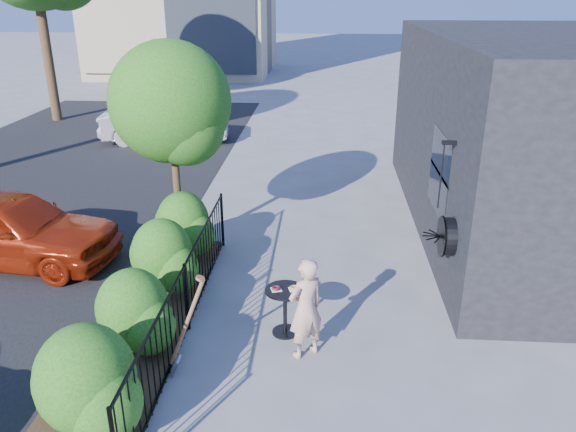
# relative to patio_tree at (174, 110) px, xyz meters

# --- Properties ---
(ground) EXTENTS (120.00, 120.00, 0.00)m
(ground) POSITION_rel_patio_tree_xyz_m (2.24, -2.76, -2.76)
(ground) COLOR gray
(ground) RESTS_ON ground
(shop_building) EXTENTS (6.22, 9.00, 4.00)m
(shop_building) POSITION_rel_patio_tree_xyz_m (7.73, 1.74, -0.76)
(shop_building) COLOR black
(shop_building) RESTS_ON ground
(fence) EXTENTS (0.05, 6.05, 1.10)m
(fence) POSITION_rel_patio_tree_xyz_m (0.74, -2.76, -2.20)
(fence) COLOR black
(fence) RESTS_ON ground
(planting_bed) EXTENTS (1.30, 6.00, 0.08)m
(planting_bed) POSITION_rel_patio_tree_xyz_m (0.04, -2.76, -2.72)
(planting_bed) COLOR #382616
(planting_bed) RESTS_ON ground
(shrubs) EXTENTS (1.10, 5.60, 1.24)m
(shrubs) POSITION_rel_patio_tree_xyz_m (0.14, -2.66, -2.06)
(shrubs) COLOR #1B5313
(shrubs) RESTS_ON ground
(patio_tree) EXTENTS (2.20, 2.20, 3.94)m
(patio_tree) POSITION_rel_patio_tree_xyz_m (0.00, 0.00, 0.00)
(patio_tree) COLOR #3F2B19
(patio_tree) RESTS_ON ground
(cafe_table) EXTENTS (0.59, 0.59, 0.79)m
(cafe_table) POSITION_rel_patio_tree_xyz_m (2.20, -2.76, -2.25)
(cafe_table) COLOR black
(cafe_table) RESTS_ON ground
(woman) EXTENTS (0.65, 0.61, 1.49)m
(woman) POSITION_rel_patio_tree_xyz_m (2.52, -3.28, -2.02)
(woman) COLOR #D6A38A
(woman) RESTS_ON ground
(shovel) EXTENTS (0.55, 0.20, 1.53)m
(shovel) POSITION_rel_patio_tree_xyz_m (0.98, -3.83, -2.09)
(shovel) COLOR brown
(shovel) RESTS_ON ground
(car_red) EXTENTS (4.20, 2.08, 1.38)m
(car_red) POSITION_rel_patio_tree_xyz_m (-3.06, -0.74, -2.08)
(car_red) COLOR #9E260D
(car_red) RESTS_ON ground
(car_silver) EXTENTS (4.28, 1.94, 1.36)m
(car_silver) POSITION_rel_patio_tree_xyz_m (-2.61, 8.25, -2.08)
(car_silver) COLOR #B3B3B8
(car_silver) RESTS_ON ground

